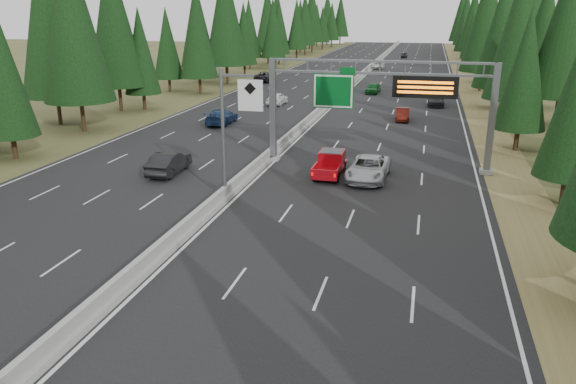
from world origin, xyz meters
name	(u,v)px	position (x,y,z in m)	size (l,w,h in m)	color
road	(349,88)	(0.00, 80.00, 0.04)	(32.00, 260.00, 0.08)	black
shoulder_right	(471,92)	(17.80, 80.00, 0.03)	(3.60, 260.00, 0.06)	olive
shoulder_left	(238,84)	(-17.80, 80.00, 0.03)	(3.60, 260.00, 0.06)	#3F4620
median_barrier	(349,85)	(0.00, 80.00, 0.41)	(0.70, 260.00, 0.85)	gray
sign_gantry	(387,98)	(8.92, 34.88, 5.27)	(16.75, 0.98, 7.80)	slate
hov_sign_pole	(232,126)	(0.58, 24.97, 4.72)	(2.80, 0.50, 8.00)	slate
tree_row_right	(527,28)	(22.27, 66.16, 9.27)	(12.40, 245.20, 18.42)	black
tree_row_left	(176,24)	(-22.14, 67.21, 9.48)	(12.20, 245.31, 18.86)	black
silver_minivan	(368,168)	(8.11, 31.55, 0.86)	(2.57, 5.58, 1.55)	silver
red_pickup	(331,162)	(5.38, 32.14, 0.98)	(1.79, 5.00, 1.63)	black
car_ahead_green	(373,88)	(4.15, 74.52, 0.81)	(1.72, 4.28, 1.46)	#176525
car_ahead_dkred	(402,114)	(9.26, 54.36, 0.73)	(1.38, 3.97, 1.31)	#52120B
car_ahead_dkgrey	(436,100)	(12.74, 65.33, 0.79)	(1.98, 4.88, 1.42)	black
car_ahead_white	(378,65)	(1.65, 110.42, 0.73)	(2.17, 4.71, 1.31)	silver
car_ahead_far	(404,55)	(5.33, 139.53, 0.75)	(1.57, 3.91, 1.33)	black
car_onc_near	(169,163)	(-5.90, 29.55, 0.87)	(1.67, 4.79, 1.58)	black
car_onc_blue	(221,117)	(-8.73, 47.85, 0.85)	(2.16, 5.32, 1.55)	navy
car_onc_white	(277,98)	(-6.42, 61.42, 0.84)	(1.81, 4.49, 1.53)	white
car_onc_far	(265,77)	(-14.50, 83.93, 0.90)	(2.73, 5.92, 1.65)	black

